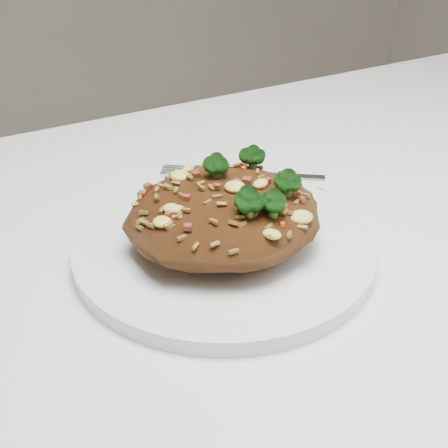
{
  "coord_description": "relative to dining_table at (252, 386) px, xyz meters",
  "views": [
    {
      "loc": [
        -0.19,
        -0.31,
        1.05
      ],
      "look_at": [
        0.01,
        0.07,
        0.78
      ],
      "focal_mm": 50.0,
      "sensor_mm": 36.0,
      "label": 1
    }
  ],
  "objects": [
    {
      "name": "plate",
      "position": [
        0.01,
        0.07,
        0.1
      ],
      "size": [
        0.25,
        0.25,
        0.01
      ],
      "primitive_type": "cylinder",
      "color": "white",
      "rests_on": "dining_table"
    },
    {
      "name": "fork",
      "position": [
        0.09,
        0.16,
        0.11
      ],
      "size": [
        0.14,
        0.1,
        0.0
      ],
      "rotation": [
        0.0,
        0.0,
        -0.61
      ],
      "color": "silver",
      "rests_on": "plate"
    },
    {
      "name": "fried_rice",
      "position": [
        0.01,
        0.07,
        0.14
      ],
      "size": [
        0.16,
        0.15,
        0.07
      ],
      "color": "brown",
      "rests_on": "plate"
    },
    {
      "name": "dining_table",
      "position": [
        0.0,
        0.0,
        0.0
      ],
      "size": [
        1.2,
        0.8,
        0.75
      ],
      "color": "white",
      "rests_on": "ground"
    }
  ]
}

